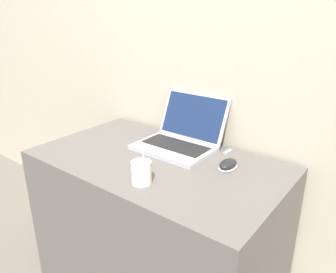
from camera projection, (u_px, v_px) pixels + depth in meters
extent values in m
cube|color=#BCB299|center=(204.00, 32.00, 1.52)|extent=(7.00, 0.04, 2.50)
cube|color=#5B5651|center=(157.00, 228.00, 1.57)|extent=(1.11, 0.64, 0.73)
cube|color=#ADADB2|center=(174.00, 149.00, 1.53)|extent=(0.36, 0.24, 0.02)
cube|color=black|center=(176.00, 145.00, 1.54)|extent=(0.31, 0.13, 0.00)
cube|color=#ADADB2|center=(194.00, 116.00, 1.61)|extent=(0.36, 0.10, 0.22)
cube|color=#19284C|center=(194.00, 116.00, 1.61)|extent=(0.33, 0.08, 0.19)
cylinder|color=silver|center=(141.00, 172.00, 1.23)|extent=(0.08, 0.08, 0.09)
cylinder|color=black|center=(141.00, 163.00, 1.21)|extent=(0.07, 0.07, 0.01)
cylinder|color=white|center=(143.00, 159.00, 1.21)|extent=(0.02, 0.03, 0.14)
ellipsoid|color=white|center=(228.00, 167.00, 1.36)|extent=(0.07, 0.11, 0.01)
ellipsoid|color=black|center=(228.00, 164.00, 1.36)|extent=(0.06, 0.10, 0.03)
cube|color=#99999E|center=(228.00, 152.00, 1.51)|extent=(0.02, 0.06, 0.01)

